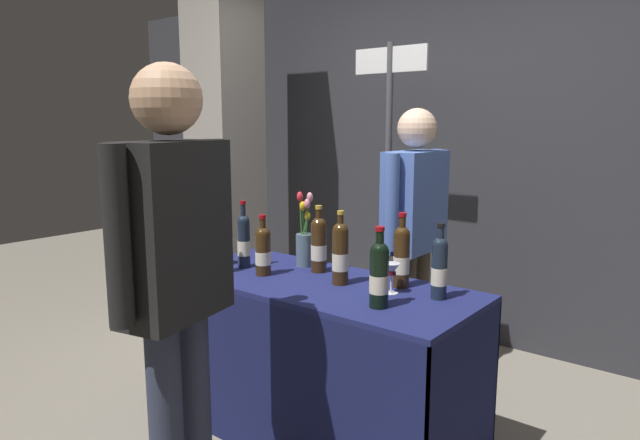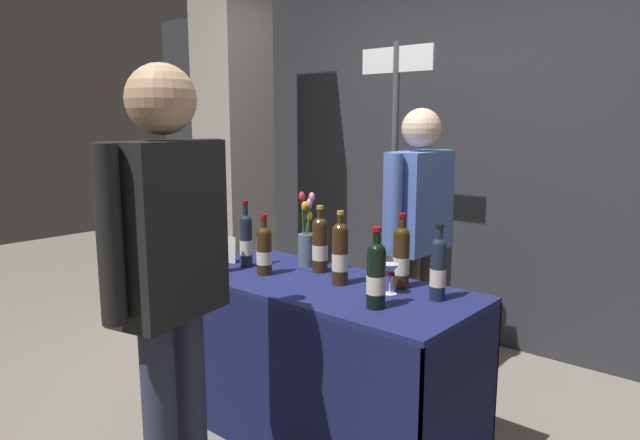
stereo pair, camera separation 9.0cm
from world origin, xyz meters
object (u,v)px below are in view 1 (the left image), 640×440
object	(u,v)px
concrete_pillar	(225,127)
flower_vase	(305,242)
featured_wine_bottle	(402,255)
display_bottle_0	(340,253)
vendor_presenter	(414,222)
booth_signpost	(388,166)
tasting_table	(320,333)
wine_glass_near_vendor	(391,271)
taster_foreground_right	(174,266)

from	to	relation	value
concrete_pillar	flower_vase	distance (m)	1.68
featured_wine_bottle	display_bottle_0	distance (m)	0.28
vendor_presenter	booth_signpost	size ratio (longest dim) A/B	0.79
tasting_table	wine_glass_near_vendor	bearing A→B (deg)	8.97
concrete_pillar	display_bottle_0	size ratio (longest dim) A/B	8.66
featured_wine_bottle	flower_vase	bearing A→B (deg)	178.37
display_bottle_0	flower_vase	xyz separation A→B (m)	(-0.35, 0.15, -0.02)
concrete_pillar	display_bottle_0	xyz separation A→B (m)	(1.75, -0.88, -0.57)
tasting_table	booth_signpost	world-z (taller)	booth_signpost
concrete_pillar	featured_wine_bottle	xyz separation A→B (m)	(2.00, -0.74, -0.57)
featured_wine_bottle	booth_signpost	bearing A→B (deg)	125.03
taster_foreground_right	flower_vase	bearing A→B (deg)	2.98
concrete_pillar	flower_vase	xyz separation A→B (m)	(1.40, -0.72, -0.59)
flower_vase	vendor_presenter	distance (m)	0.70
taster_foreground_right	wine_glass_near_vendor	bearing A→B (deg)	-31.93
tasting_table	display_bottle_0	size ratio (longest dim) A/B	4.35
featured_wine_bottle	wine_glass_near_vendor	bearing A→B (deg)	-81.37
featured_wine_bottle	booth_signpost	distance (m)	1.26
tasting_table	vendor_presenter	distance (m)	0.94
flower_vase	taster_foreground_right	world-z (taller)	taster_foreground_right
flower_vase	booth_signpost	bearing A→B (deg)	96.02
flower_vase	vendor_presenter	bearing A→B (deg)	65.31
wine_glass_near_vendor	flower_vase	bearing A→B (deg)	167.87
vendor_presenter	booth_signpost	distance (m)	0.59
flower_vase	booth_signpost	xyz separation A→B (m)	(-0.10, 0.98, 0.34)
wine_glass_near_vendor	taster_foreground_right	bearing A→B (deg)	-109.39
wine_glass_near_vendor	featured_wine_bottle	bearing A→B (deg)	98.63
taster_foreground_right	booth_signpost	distance (m)	2.08
wine_glass_near_vendor	tasting_table	bearing A→B (deg)	-171.03
flower_vase	tasting_table	bearing A→B (deg)	-36.59
vendor_presenter	taster_foreground_right	xyz separation A→B (m)	(-0.00, -1.69, 0.08)
display_bottle_0	vendor_presenter	size ratio (longest dim) A/B	0.21
concrete_pillar	wine_glass_near_vendor	world-z (taller)	concrete_pillar
featured_wine_bottle	concrete_pillar	bearing A→B (deg)	159.70
vendor_presenter	booth_signpost	bearing A→B (deg)	-131.96
featured_wine_bottle	display_bottle_0	size ratio (longest dim) A/B	1.00
vendor_presenter	tasting_table	bearing A→B (deg)	-3.95
concrete_pillar	display_bottle_0	world-z (taller)	concrete_pillar
vendor_presenter	featured_wine_bottle	bearing A→B (deg)	23.54
display_bottle_0	wine_glass_near_vendor	xyz separation A→B (m)	(0.26, 0.02, -0.05)
flower_vase	featured_wine_bottle	bearing A→B (deg)	-1.63
featured_wine_bottle	wine_glass_near_vendor	size ratio (longest dim) A/B	2.53
taster_foreground_right	concrete_pillar	bearing A→B (deg)	31.18
taster_foreground_right	booth_signpost	bearing A→B (deg)	-1.54
wine_glass_near_vendor	booth_signpost	distance (m)	1.37
concrete_pillar	display_bottle_0	bearing A→B (deg)	-26.60
tasting_table	featured_wine_bottle	xyz separation A→B (m)	(0.34, 0.17, 0.41)
concrete_pillar	vendor_presenter	xyz separation A→B (m)	(1.69, -0.08, -0.53)
display_bottle_0	vendor_presenter	distance (m)	0.80
concrete_pillar	featured_wine_bottle	world-z (taller)	concrete_pillar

